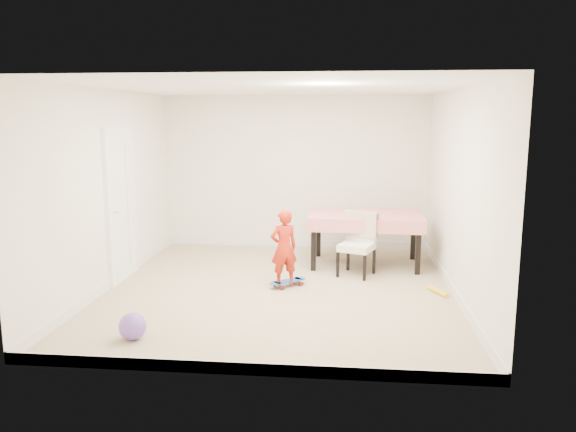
# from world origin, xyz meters

# --- Properties ---
(ground) EXTENTS (5.00, 5.00, 0.00)m
(ground) POSITION_xyz_m (0.00, 0.00, 0.00)
(ground) COLOR tan
(ground) RESTS_ON ground
(ceiling) EXTENTS (4.50, 5.00, 0.04)m
(ceiling) POSITION_xyz_m (0.00, 0.00, 2.58)
(ceiling) COLOR white
(ceiling) RESTS_ON wall_back
(wall_back) EXTENTS (4.50, 0.04, 2.60)m
(wall_back) POSITION_xyz_m (0.00, 2.48, 1.30)
(wall_back) COLOR white
(wall_back) RESTS_ON ground
(wall_front) EXTENTS (4.50, 0.04, 2.60)m
(wall_front) POSITION_xyz_m (0.00, -2.48, 1.30)
(wall_front) COLOR white
(wall_front) RESTS_ON ground
(wall_left) EXTENTS (0.04, 5.00, 2.60)m
(wall_left) POSITION_xyz_m (-2.23, 0.00, 1.30)
(wall_left) COLOR white
(wall_left) RESTS_ON ground
(wall_right) EXTENTS (0.04, 5.00, 2.60)m
(wall_right) POSITION_xyz_m (2.23, 0.00, 1.30)
(wall_right) COLOR white
(wall_right) RESTS_ON ground
(door) EXTENTS (0.11, 0.94, 2.11)m
(door) POSITION_xyz_m (-2.22, 0.30, 1.02)
(door) COLOR white
(door) RESTS_ON ground
(baseboard_back) EXTENTS (4.50, 0.02, 0.12)m
(baseboard_back) POSITION_xyz_m (0.00, 2.49, 0.06)
(baseboard_back) COLOR white
(baseboard_back) RESTS_ON ground
(baseboard_front) EXTENTS (4.50, 0.02, 0.12)m
(baseboard_front) POSITION_xyz_m (0.00, -2.49, 0.06)
(baseboard_front) COLOR white
(baseboard_front) RESTS_ON ground
(baseboard_left) EXTENTS (0.02, 5.00, 0.12)m
(baseboard_left) POSITION_xyz_m (-2.24, 0.00, 0.06)
(baseboard_left) COLOR white
(baseboard_left) RESTS_ON ground
(baseboard_right) EXTENTS (0.02, 5.00, 0.12)m
(baseboard_right) POSITION_xyz_m (2.24, 0.00, 0.06)
(baseboard_right) COLOR white
(baseboard_right) RESTS_ON ground
(dining_table) EXTENTS (1.73, 1.13, 0.80)m
(dining_table) POSITION_xyz_m (1.17, 1.38, 0.40)
(dining_table) COLOR red
(dining_table) RESTS_ON ground
(dining_chair) EXTENTS (0.67, 0.72, 0.91)m
(dining_chair) POSITION_xyz_m (1.02, 0.77, 0.45)
(dining_chair) COLOR silver
(dining_chair) RESTS_ON ground
(skateboard) EXTENTS (0.55, 0.51, 0.08)m
(skateboard) POSITION_xyz_m (0.10, 0.15, 0.04)
(skateboard) COLOR blue
(skateboard) RESTS_ON ground
(child) EXTENTS (0.44, 0.38, 1.01)m
(child) POSITION_xyz_m (0.06, 0.10, 0.51)
(child) COLOR red
(child) RESTS_ON ground
(balloon) EXTENTS (0.28, 0.28, 0.28)m
(balloon) POSITION_xyz_m (-1.29, -1.81, 0.14)
(balloon) COLOR #7451C2
(balloon) RESTS_ON ground
(foam_toy) EXTENTS (0.23, 0.39, 0.06)m
(foam_toy) POSITION_xyz_m (2.05, 0.03, 0.03)
(foam_toy) COLOR yellow
(foam_toy) RESTS_ON ground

